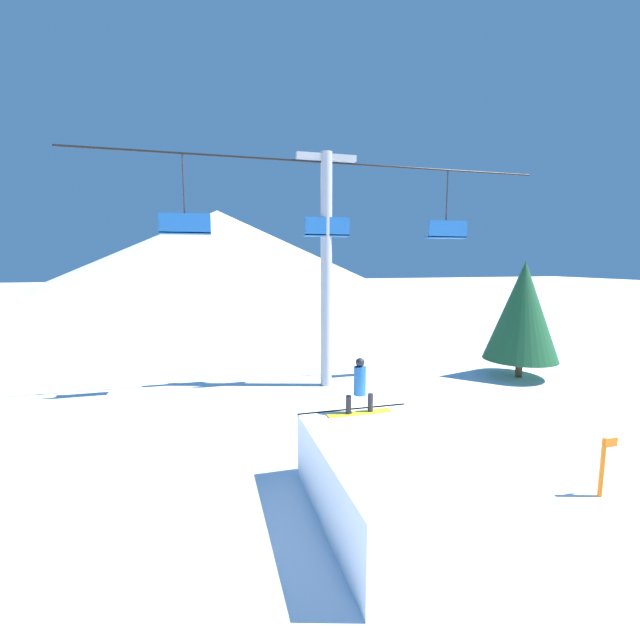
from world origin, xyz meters
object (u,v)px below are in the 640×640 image
at_px(snow_ramp, 390,482).
at_px(pine_tree_near, 523,311).
at_px(snowboarder, 360,387).
at_px(trail_marker, 603,465).

xyz_separation_m(snow_ramp, pine_tree_near, (10.06, 8.24, 2.21)).
bearing_deg(pine_tree_near, snowboarder, -147.45).
distance_m(pine_tree_near, trail_marker, 10.41).
height_order(snow_ramp, snowboarder, snowboarder).
xyz_separation_m(snow_ramp, snowboarder, (0.04, 1.84, 1.43)).
xyz_separation_m(snowboarder, pine_tree_near, (10.02, 6.40, 0.77)).
distance_m(snow_ramp, pine_tree_near, 13.19).
relative_size(snow_ramp, trail_marker, 3.33).
bearing_deg(trail_marker, snowboarder, 154.21).
bearing_deg(trail_marker, pine_tree_near, 59.13).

